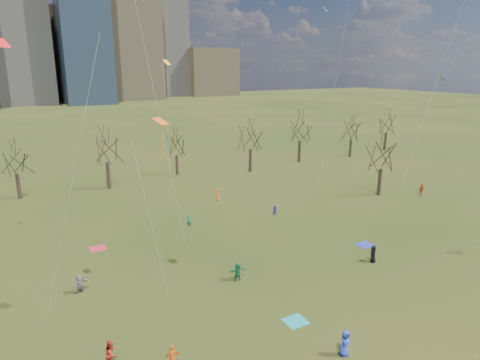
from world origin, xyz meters
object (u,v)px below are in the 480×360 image
blanket_crimson (98,248)px  person_0 (345,343)px  blanket_navy (365,245)px  person_2 (111,354)px  blanket_teal (295,321)px  person_4 (173,358)px

blanket_crimson → person_0: size_ratio=0.90×
blanket_navy → person_0: 18.48m
blanket_navy → person_2: person_2 is taller
blanket_teal → person_0: bearing=-83.7°
blanket_teal → blanket_crimson: bearing=116.4°
person_4 → blanket_teal: bearing=-168.7°
blanket_navy → person_4: size_ratio=0.94×
person_0 → person_2: size_ratio=0.97×
person_0 → person_4: 10.82m
person_0 → blanket_teal: bearing=94.7°
person_2 → person_4: size_ratio=1.07×
blanket_crimson → person_4: 20.60m
blanket_teal → person_4: bearing=-176.9°
blanket_navy → person_4: (-23.91, -8.13, 0.84)m
blanket_navy → blanket_crimson: 27.32m
blanket_crimson → blanket_teal: bearing=-63.6°
person_2 → person_0: bearing=-86.3°
blanket_crimson → person_2: 18.73m
blanket_navy → blanket_crimson: size_ratio=1.00×
blanket_navy → blanket_crimson: (-24.32, 12.45, 0.00)m
person_2 → blanket_navy: bearing=-48.8°
blanket_navy → person_4: 25.26m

